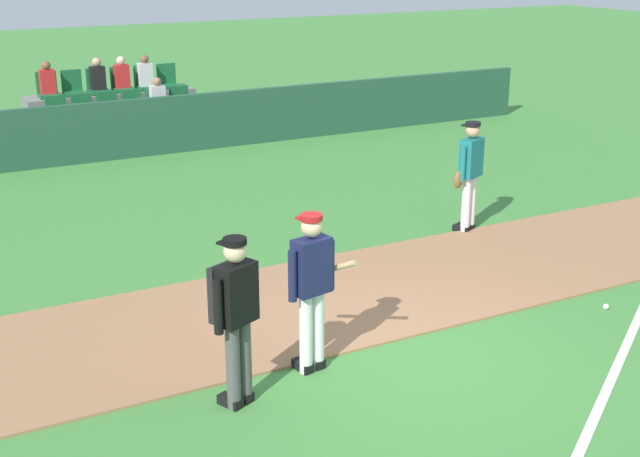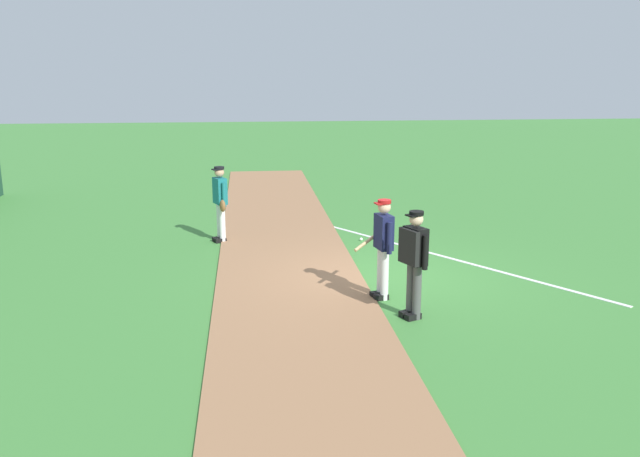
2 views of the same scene
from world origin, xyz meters
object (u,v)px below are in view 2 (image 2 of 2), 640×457
at_px(umpire_home_plate, 414,258).
at_px(baseball, 361,239).
at_px(batter_navy_jersey, 383,245).
at_px(runner_teal_jersey, 220,201).

distance_m(umpire_home_plate, baseball, 5.05).
bearing_deg(batter_navy_jersey, umpire_home_plate, -163.27).
bearing_deg(umpire_home_plate, runner_teal_jersey, 31.53).
relative_size(batter_navy_jersey, runner_teal_jersey, 1.00).
xyz_separation_m(batter_navy_jersey, baseball, (3.98, -0.33, -0.93)).
xyz_separation_m(batter_navy_jersey, runner_teal_jersey, (4.27, 2.93, -0.01)).
bearing_deg(baseball, runner_teal_jersey, 84.85).
height_order(batter_navy_jersey, umpire_home_plate, same).
bearing_deg(baseball, umpire_home_plate, 179.61).
bearing_deg(umpire_home_plate, batter_navy_jersey, 16.73).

